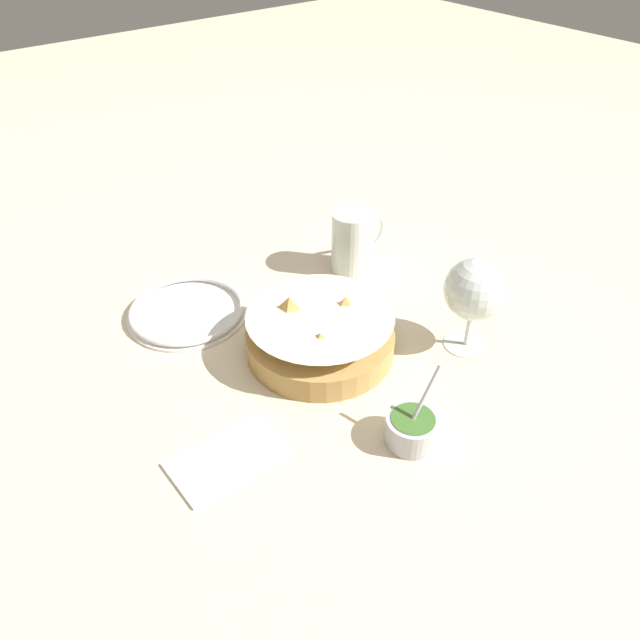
{
  "coord_description": "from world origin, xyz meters",
  "views": [
    {
      "loc": [
        -0.45,
        -0.55,
        0.61
      ],
      "look_at": [
        -0.01,
        0.01,
        0.06
      ],
      "focal_mm": 35.0,
      "sensor_mm": 36.0,
      "label": 1
    }
  ],
  "objects_px": {
    "sauce_cup": "(412,428)",
    "side_plate": "(187,311)",
    "wine_glass": "(475,292)",
    "beer_mug": "(353,243)",
    "food_basket": "(319,335)"
  },
  "relations": [
    {
      "from": "beer_mug",
      "to": "side_plate",
      "type": "bearing_deg",
      "value": 168.92
    },
    {
      "from": "wine_glass",
      "to": "side_plate",
      "type": "height_order",
      "value": "wine_glass"
    },
    {
      "from": "sauce_cup",
      "to": "side_plate",
      "type": "distance_m",
      "value": 0.42
    },
    {
      "from": "beer_mug",
      "to": "wine_glass",
      "type": "bearing_deg",
      "value": -90.53
    },
    {
      "from": "food_basket",
      "to": "wine_glass",
      "type": "height_order",
      "value": "wine_glass"
    },
    {
      "from": "wine_glass",
      "to": "beer_mug",
      "type": "xyz_separation_m",
      "value": [
        0.0,
        0.27,
        -0.05
      ]
    },
    {
      "from": "sauce_cup",
      "to": "side_plate",
      "type": "height_order",
      "value": "sauce_cup"
    },
    {
      "from": "sauce_cup",
      "to": "side_plate",
      "type": "xyz_separation_m",
      "value": [
        -0.1,
        0.41,
        -0.01
      ]
    },
    {
      "from": "food_basket",
      "to": "sauce_cup",
      "type": "height_order",
      "value": "sauce_cup"
    },
    {
      "from": "wine_glass",
      "to": "sauce_cup",
      "type": "bearing_deg",
      "value": -157.23
    },
    {
      "from": "wine_glass",
      "to": "beer_mug",
      "type": "bearing_deg",
      "value": 89.47
    },
    {
      "from": "sauce_cup",
      "to": "wine_glass",
      "type": "distance_m",
      "value": 0.23
    },
    {
      "from": "food_basket",
      "to": "sauce_cup",
      "type": "xyz_separation_m",
      "value": [
        -0.02,
        -0.21,
        -0.01
      ]
    },
    {
      "from": "wine_glass",
      "to": "food_basket",
      "type": "bearing_deg",
      "value": 145.79
    },
    {
      "from": "food_basket",
      "to": "sauce_cup",
      "type": "bearing_deg",
      "value": -94.42
    }
  ]
}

